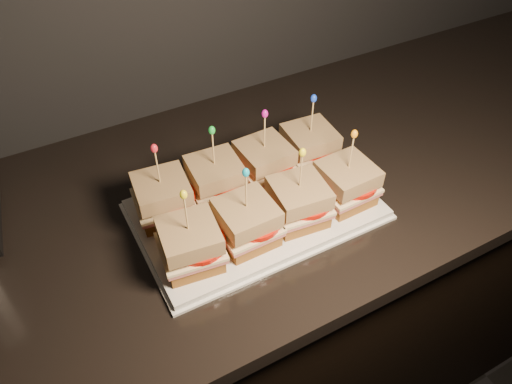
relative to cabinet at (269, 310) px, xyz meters
name	(u,v)px	position (x,y,z in m)	size (l,w,h in m)	color
cabinet	(269,310)	(0.00, 0.00, 0.00)	(2.21, 0.65, 0.91)	black
granite_slab	(273,183)	(0.00, 0.00, 0.47)	(2.25, 0.69, 0.04)	black
platter	(256,209)	(-0.08, -0.08, 0.50)	(0.44, 0.27, 0.02)	white
platter_rim	(256,212)	(-0.08, -0.08, 0.50)	(0.45, 0.29, 0.01)	white
sandwich_0_bread_bot	(165,209)	(-0.24, -0.01, 0.52)	(0.09, 0.09, 0.03)	brown
sandwich_0_ham	(164,202)	(-0.24, -0.01, 0.54)	(0.10, 0.10, 0.01)	#C7625D
sandwich_0_cheese	(163,200)	(-0.24, -0.01, 0.55)	(0.10, 0.10, 0.01)	#FFE3AA
sandwich_0_tomato	(170,197)	(-0.23, -0.02, 0.55)	(0.09, 0.09, 0.01)	red
sandwich_0_bread_top	(161,188)	(-0.24, -0.01, 0.58)	(0.09, 0.09, 0.03)	#573111
sandwich_0_pick	(158,169)	(-0.24, -0.01, 0.62)	(0.00, 0.00, 0.09)	tan
sandwich_0_frill	(154,148)	(-0.24, -0.01, 0.67)	(0.01, 0.01, 0.02)	red
sandwich_1_bread_bot	(216,190)	(-0.14, -0.01, 0.52)	(0.09, 0.09, 0.03)	brown
sandwich_1_ham	(216,184)	(-0.14, -0.01, 0.54)	(0.10, 0.10, 0.01)	#C7625D
sandwich_1_cheese	(216,181)	(-0.14, -0.01, 0.55)	(0.10, 0.10, 0.01)	#FFE3AA
sandwich_1_tomato	(223,178)	(-0.12, -0.02, 0.55)	(0.09, 0.09, 0.01)	red
sandwich_1_bread_top	(215,170)	(-0.14, -0.01, 0.58)	(0.09, 0.09, 0.03)	#573111
sandwich_1_pick	(213,151)	(-0.14, -0.01, 0.62)	(0.00, 0.00, 0.09)	tan
sandwich_1_frill	(212,130)	(-0.14, -0.01, 0.67)	(0.01, 0.01, 0.02)	green
sandwich_2_bread_bot	(264,173)	(-0.03, -0.01, 0.52)	(0.09, 0.09, 0.03)	brown
sandwich_2_ham	(264,167)	(-0.03, -0.01, 0.54)	(0.10, 0.10, 0.01)	#C7625D
sandwich_2_cheese	(264,164)	(-0.03, -0.01, 0.55)	(0.10, 0.10, 0.01)	#FFE3AA
sandwich_2_tomato	(271,161)	(-0.02, -0.02, 0.55)	(0.09, 0.09, 0.01)	red
sandwich_2_bread_top	(264,153)	(-0.03, -0.01, 0.58)	(0.09, 0.09, 0.03)	#573111
sandwich_2_pick	(265,134)	(-0.03, -0.01, 0.62)	(0.00, 0.00, 0.09)	tan
sandwich_2_frill	(265,114)	(-0.03, -0.01, 0.67)	(0.01, 0.01, 0.02)	#C41098
sandwich_3_bread_bot	(308,157)	(0.08, -0.01, 0.52)	(0.09, 0.09, 0.03)	brown
sandwich_3_ham	(309,151)	(0.08, -0.01, 0.54)	(0.10, 0.10, 0.01)	#C7625D
sandwich_3_cheese	(309,148)	(0.08, -0.01, 0.55)	(0.10, 0.10, 0.01)	#FFE3AA
sandwich_3_tomato	(316,145)	(0.09, -0.02, 0.55)	(0.09, 0.09, 0.01)	red
sandwich_3_bread_top	(310,137)	(0.08, -0.01, 0.58)	(0.09, 0.09, 0.03)	#573111
sandwich_3_pick	(312,118)	(0.08, -0.01, 0.62)	(0.00, 0.00, 0.09)	tan
sandwich_3_frill	(314,98)	(0.08, -0.01, 0.67)	(0.01, 0.01, 0.02)	blue
sandwich_4_bread_bot	(192,256)	(-0.24, -0.14, 0.52)	(0.09, 0.09, 0.03)	brown
sandwich_4_ham	(191,249)	(-0.24, -0.14, 0.54)	(0.10, 0.10, 0.01)	#C7625D
sandwich_4_cheese	(191,246)	(-0.24, -0.14, 0.55)	(0.10, 0.10, 0.01)	#FFE3AA
sandwich_4_tomato	(198,243)	(-0.23, -0.15, 0.55)	(0.09, 0.09, 0.01)	red
sandwich_4_bread_top	(189,235)	(-0.24, -0.14, 0.58)	(0.09, 0.09, 0.03)	#573111
sandwich_4_pick	(186,215)	(-0.24, -0.14, 0.62)	(0.00, 0.00, 0.09)	tan
sandwich_4_frill	(183,195)	(-0.24, -0.14, 0.67)	(0.01, 0.01, 0.02)	yellow
sandwich_5_bread_bot	(247,233)	(-0.14, -0.14, 0.52)	(0.09, 0.09, 0.03)	brown
sandwich_5_ham	(247,227)	(-0.14, -0.14, 0.54)	(0.10, 0.10, 0.01)	#C7625D
sandwich_5_cheese	(247,224)	(-0.14, -0.14, 0.55)	(0.10, 0.10, 0.01)	#FFE3AA
sandwich_5_tomato	(254,221)	(-0.12, -0.15, 0.55)	(0.09, 0.09, 0.01)	red
sandwich_5_bread_top	(247,213)	(-0.14, -0.14, 0.58)	(0.09, 0.09, 0.03)	#573111
sandwich_5_pick	(246,193)	(-0.14, -0.14, 0.62)	(0.00, 0.00, 0.09)	tan
sandwich_5_frill	(246,173)	(-0.14, -0.14, 0.67)	(0.01, 0.01, 0.02)	#0F9CBE
sandwich_6_bread_bot	(298,213)	(-0.03, -0.14, 0.52)	(0.09, 0.09, 0.03)	brown
sandwich_6_ham	(298,206)	(-0.03, -0.14, 0.54)	(0.10, 0.10, 0.01)	#C7625D
sandwich_6_cheese	(298,204)	(-0.03, -0.14, 0.55)	(0.10, 0.10, 0.01)	#FFE3AA
sandwich_6_tomato	(306,201)	(-0.02, -0.15, 0.55)	(0.09, 0.09, 0.01)	red
sandwich_6_bread_top	(299,193)	(-0.03, -0.14, 0.58)	(0.09, 0.09, 0.03)	#573111
sandwich_6_pick	(301,173)	(-0.03, -0.14, 0.62)	(0.00, 0.00, 0.09)	tan
sandwich_6_frill	(303,152)	(-0.03, -0.14, 0.67)	(0.01, 0.01, 0.02)	yellow
sandwich_7_bread_bot	(344,194)	(0.08, -0.14, 0.52)	(0.09, 0.09, 0.03)	brown
sandwich_7_ham	(345,188)	(0.08, -0.14, 0.54)	(0.10, 0.10, 0.01)	#C7625D
sandwich_7_cheese	(346,185)	(0.08, -0.14, 0.55)	(0.10, 0.10, 0.01)	#FFE3AA
sandwich_7_tomato	(353,182)	(0.09, -0.15, 0.55)	(0.09, 0.09, 0.01)	red
sandwich_7_bread_top	(348,174)	(0.08, -0.14, 0.58)	(0.09, 0.09, 0.03)	#573111
sandwich_7_pick	(351,154)	(0.08, -0.14, 0.62)	(0.00, 0.00, 0.09)	tan
sandwich_7_frill	(354,134)	(0.08, -0.14, 0.67)	(0.01, 0.01, 0.02)	orange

